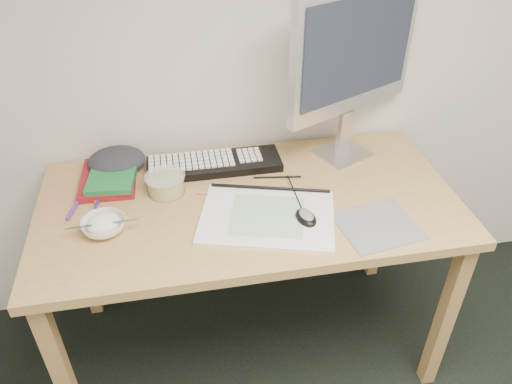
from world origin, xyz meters
The scene contains 18 objects.
desk centered at (-0.25, 1.43, 0.67)m, with size 1.40×0.70×0.75m.
mousepad centered at (0.12, 1.22, 0.75)m, with size 0.24×0.22×0.00m, color gray.
sketchpad centered at (-0.21, 1.32, 0.76)m, with size 0.42×0.30×0.01m, color white.
keyboard centered at (-0.34, 1.65, 0.76)m, with size 0.49×0.15×0.03m, color black.
monitor centered at (0.15, 1.65, 1.14)m, with size 0.50×0.26×0.63m.
mouse centered at (-0.09, 1.28, 0.78)m, with size 0.06×0.09×0.03m, color black.
rice_bowl centered at (-0.72, 1.35, 0.77)m, with size 0.14×0.14×0.04m, color white.
chopsticks centered at (-0.72, 1.33, 0.80)m, with size 0.02×0.02×0.22m, color silver.
fruit_tub centered at (-0.52, 1.52, 0.78)m, with size 0.14×0.14×0.07m, color #E8DF51.
book_red centered at (-0.72, 1.63, 0.76)m, with size 0.19×0.25×0.02m, color maroon.
book_green centered at (-0.70, 1.61, 0.78)m, with size 0.16×0.21×0.02m, color #1A6A34.
cloth_lump centered at (-0.69, 1.70, 0.79)m, with size 0.17×0.14×0.07m, color #26292E.
pencil_pink centered at (-0.32, 1.47, 0.75)m, with size 0.01×0.01×0.19m, color #D06882.
pencil_tan centered at (-0.28, 1.45, 0.75)m, with size 0.01×0.01×0.18m, color tan.
pencil_black centered at (-0.13, 1.54, 0.75)m, with size 0.01×0.01×0.17m, color black.
marker_blue centered at (-0.75, 1.46, 0.76)m, with size 0.01×0.01×0.13m, color #2321B8.
marker_orange centered at (-0.75, 1.49, 0.76)m, with size 0.01×0.01×0.12m, color #EC581B.
marker_purple centered at (-0.82, 1.49, 0.76)m, with size 0.01×0.01×0.14m, color #652790.
Camera 1 is at (-0.47, 0.11, 1.76)m, focal length 35.00 mm.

